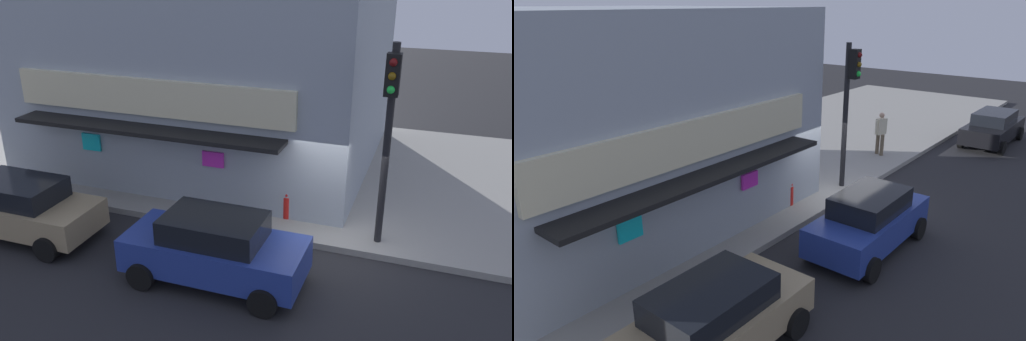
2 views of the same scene
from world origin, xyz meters
TOP-DOWN VIEW (x-y plane):
  - ground_plane at (0.00, 0.00)m, footprint 64.53×64.53m
  - sidewalk at (0.00, 5.19)m, footprint 43.02×10.38m
  - corner_building at (-5.42, 5.34)m, footprint 11.19×9.60m
  - traffic_light at (1.13, 0.54)m, footprint 0.32×0.58m
  - fire_hydrant at (-1.40, 1.10)m, footprint 0.50×0.26m
  - trash_can at (-3.42, 1.77)m, footprint 0.54×0.54m
  - pedestrian at (5.36, 1.30)m, footprint 0.58×0.47m
  - parked_car_tan at (-7.81, -1.87)m, footprint 4.23×1.96m
  - parked_car_black at (10.76, -1.84)m, footprint 4.56×2.00m
  - parked_car_blue at (-2.14, -2.11)m, footprint 4.09×1.93m

SIDE VIEW (x-z plane):
  - ground_plane at x=0.00m, z-range 0.00..0.00m
  - sidewalk at x=0.00m, z-range 0.00..0.18m
  - fire_hydrant at x=-1.40m, z-range 0.17..0.98m
  - trash_can at x=-3.42m, z-range 0.18..0.99m
  - parked_car_black at x=10.76m, z-range 0.03..1.59m
  - parked_car_tan at x=-7.81m, z-range 0.03..1.60m
  - parked_car_blue at x=-2.14m, z-range 0.02..1.66m
  - pedestrian at x=5.36m, z-range 0.28..2.11m
  - corner_building at x=-5.42m, z-range 0.18..6.25m
  - traffic_light at x=1.13m, z-range 0.89..5.86m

